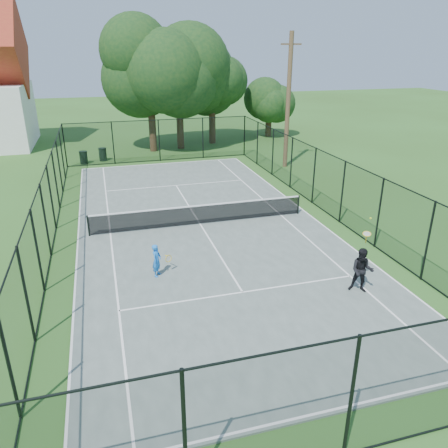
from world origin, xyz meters
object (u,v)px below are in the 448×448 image
object	(u,v)px
trash_bin_left	(84,158)
player_blue	(157,260)
tennis_net	(200,214)
trash_bin_right	(103,154)
player_black	(362,270)
utility_pole	(288,101)

from	to	relation	value
trash_bin_left	player_blue	xyz separation A→B (m)	(2.77, -18.04, 0.21)
tennis_net	trash_bin_right	bearing A→B (deg)	105.87
tennis_net	trash_bin_right	size ratio (longest dim) A/B	10.63
player_blue	tennis_net	bearing A→B (deg)	59.48
player_blue	player_black	size ratio (longest dim) A/B	0.49
tennis_net	player_black	world-z (taller)	player_black
tennis_net	trash_bin_right	xyz separation A→B (m)	(-4.03, 14.18, -0.10)
trash_bin_right	player_black	world-z (taller)	player_black
trash_bin_right	player_blue	size ratio (longest dim) A/B	0.77
trash_bin_right	player_black	xyz separation A→B (m)	(7.89, -21.58, 0.37)
tennis_net	player_black	xyz separation A→B (m)	(3.86, -7.41, 0.27)
trash_bin_left	player_black	xyz separation A→B (m)	(9.24, -21.02, 0.39)
trash_bin_right	trash_bin_left	bearing A→B (deg)	-157.47
trash_bin_right	utility_pole	xyz separation A→B (m)	(12.21, -5.18, 3.95)
trash_bin_left	utility_pole	size ratio (longest dim) A/B	0.10
player_blue	utility_pole	bearing A→B (deg)	51.22
player_blue	player_black	bearing A→B (deg)	-24.77
trash_bin_left	trash_bin_right	size ratio (longest dim) A/B	0.96
tennis_net	player_blue	xyz separation A→B (m)	(-2.61, -4.42, 0.09)
tennis_net	trash_bin_right	world-z (taller)	tennis_net
utility_pole	player_blue	xyz separation A→B (m)	(-10.78, -13.42, -3.75)
trash_bin_right	player_black	distance (m)	22.98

